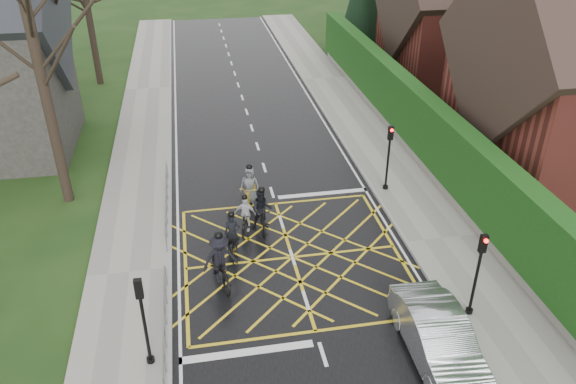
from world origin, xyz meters
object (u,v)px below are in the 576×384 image
object	(u,v)px
cyclist_front	(246,218)
cyclist_mid	(220,264)
car	(439,339)
cyclist_lead	(250,190)
cyclist_back	(262,213)
cyclist_rear	(233,240)

from	to	relation	value
cyclist_front	cyclist_mid	bearing A→B (deg)	-93.91
cyclist_mid	car	size ratio (longest dim) A/B	0.49
cyclist_lead	car	distance (m)	10.91
cyclist_back	car	world-z (taller)	cyclist_back
cyclist_rear	cyclist_mid	size ratio (longest dim) A/B	0.84
cyclist_rear	cyclist_back	bearing A→B (deg)	51.58
cyclist_rear	cyclist_back	world-z (taller)	cyclist_back
cyclist_rear	cyclist_lead	size ratio (longest dim) A/B	0.93
cyclist_back	cyclist_mid	distance (m)	3.66
cyclist_back	cyclist_lead	xyz separation A→B (m)	(-0.24, 2.11, -0.08)
car	cyclist_rear	bearing A→B (deg)	131.04
cyclist_rear	cyclist_front	distance (m)	1.57
cyclist_rear	cyclist_front	world-z (taller)	cyclist_rear
cyclist_lead	cyclist_back	bearing A→B (deg)	-64.30
cyclist_lead	car	world-z (taller)	cyclist_lead
car	cyclist_back	bearing A→B (deg)	118.47
cyclist_rear	cyclist_back	distance (m)	1.96
cyclist_front	car	distance (m)	9.25
cyclist_mid	cyclist_front	size ratio (longest dim) A/B	1.34
cyclist_rear	cyclist_lead	distance (m)	3.70
cyclist_back	cyclist_mid	world-z (taller)	cyclist_mid
cyclist_back	cyclist_mid	size ratio (longest dim) A/B	0.86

